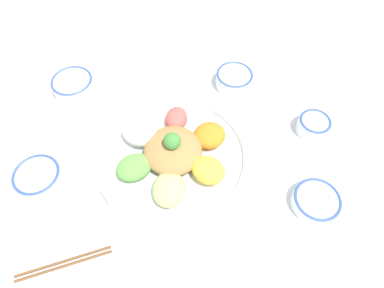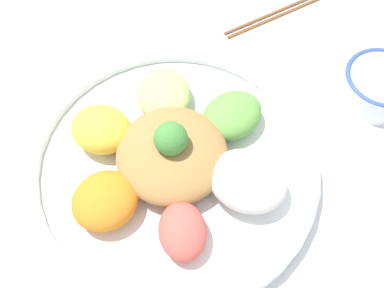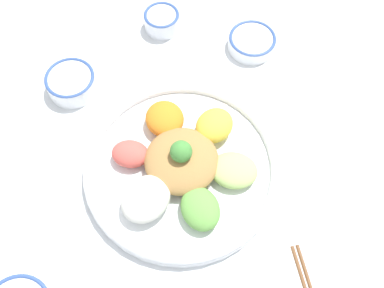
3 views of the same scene
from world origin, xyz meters
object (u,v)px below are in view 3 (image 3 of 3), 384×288
Objects in this scene: sauce_bowl_far at (252,42)px; serving_spoon_main at (44,242)px; rice_bowl_plain at (162,20)px; serving_spoon_extra at (308,77)px; salad_platter at (182,165)px; sauce_bowl_red at (71,82)px.

serving_spoon_main is (-0.33, -0.53, -0.02)m from sauce_bowl_far.
rice_bowl_plain reaches higher than serving_spoon_main.
sauce_bowl_far is 0.87× the size of serving_spoon_extra.
salad_platter reaches higher than serving_spoon_main.
sauce_bowl_red reaches higher than serving_spoon_main.
sauce_bowl_red reaches higher than serving_spoon_extra.
rice_bowl_plain is at bearing 173.54° from sauce_bowl_far.
serving_spoon_main is at bearing -82.34° from sauce_bowl_red.
sauce_bowl_red is at bearing -153.91° from sauce_bowl_far.
sauce_bowl_red is 0.26m from rice_bowl_plain.
salad_platter is 0.32m from sauce_bowl_red.
sauce_bowl_red is at bearing 82.13° from serving_spoon_extra.
rice_bowl_plain is 0.22m from sauce_bowl_far.
serving_spoon_extra is at bearing -14.69° from rice_bowl_plain.
salad_platter is 3.60× the size of sauce_bowl_red.
sauce_bowl_far is at bearing 42.63° from serving_spoon_extra.
sauce_bowl_red is at bearing -127.29° from rice_bowl_plain.
sauce_bowl_far is 0.63m from serving_spoon_main.
salad_platter is 0.30m from serving_spoon_main.
rice_bowl_plain is 0.37m from serving_spoon_extra.
sauce_bowl_far is at bearing 26.09° from sauce_bowl_red.
serving_spoon_extra is at bearing 143.16° from serving_spoon_main.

